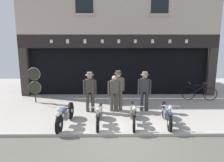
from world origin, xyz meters
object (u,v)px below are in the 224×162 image
motorcycle_center (133,114)px  shopkeeper_center (118,88)px  tyre_sign_pole (34,81)px  advert_board_near (164,67)px  motorcycle_left (65,115)px  leaning_bicycle (200,93)px  salesman_right (144,89)px  assistant_far_right (114,92)px  motorcycle_center_right (167,113)px  motorcycle_center_left (99,115)px  advert_board_far (186,67)px  salesman_left (90,90)px

motorcycle_center → shopkeeper_center: 1.77m
tyre_sign_pole → advert_board_near: advert_board_near is taller
motorcycle_left → leaning_bicycle: 7.01m
tyre_sign_pole → leaning_bicycle: (8.26, 0.37, -0.69)m
motorcycle_left → shopkeeper_center: 2.66m
salesman_right → assistant_far_right: size_ratio=1.10×
motorcycle_center_right → motorcycle_center_left: bearing=7.0°
shopkeeper_center → leaning_bicycle: shopkeeper_center is taller
motorcycle_center_left → advert_board_near: advert_board_near is taller
tyre_sign_pole → motorcycle_left: bearing=-54.7°
advert_board_near → salesman_right: bearing=-118.2°
shopkeeper_center → advert_board_far: size_ratio=1.71×
advert_board_far → tyre_sign_pole: bearing=-168.7°
motorcycle_center_left → shopkeeper_center: (0.74, 1.66, 0.58)m
tyre_sign_pole → advert_board_near: size_ratio=1.85×
motorcycle_center_right → advert_board_near: size_ratio=2.15×
motorcycle_left → shopkeeper_center: size_ratio=1.17×
motorcycle_left → advert_board_near: 6.56m
shopkeeper_center → salesman_right: 1.13m
motorcycle_center_right → leaning_bicycle: 4.05m
advert_board_far → leaning_bicycle: (0.33, -1.22, -1.14)m
salesman_right → salesman_left: bearing=12.5°
motorcycle_left → assistant_far_right: bearing=-132.9°
assistant_far_right → advert_board_far: size_ratio=1.52×
shopkeeper_center → advert_board_far: advert_board_far is taller
tyre_sign_pole → advert_board_near: bearing=13.3°
shopkeeper_center → tyre_sign_pole: 4.20m
salesman_right → advert_board_near: bearing=-107.4°
motorcycle_left → tyre_sign_pole: 3.61m
motorcycle_center_right → leaning_bicycle: motorcycle_center_right is taller
motorcycle_center_left → tyre_sign_pole: bearing=-39.4°
motorcycle_center_right → tyre_sign_pole: tyre_sign_pole is taller
salesman_left → salesman_right: (2.34, 0.07, -0.00)m
assistant_far_right → advert_board_far: bearing=-146.4°
motorcycle_left → salesman_right: bearing=-147.0°
assistant_far_right → advert_board_near: 4.11m
motorcycle_center → shopkeeper_center: size_ratio=1.19×
leaning_bicycle → salesman_right: bearing=125.8°
shopkeeper_center → salesman_right: size_ratio=1.02×
motorcycle_center → advert_board_near: advert_board_near is taller
motorcycle_center → leaning_bicycle: bearing=-135.7°
advert_board_far → advert_board_near: bearing=-180.0°
assistant_far_right → tyre_sign_pole: (-3.86, 1.31, 0.19)m
motorcycle_center_left → tyre_sign_pole: size_ratio=1.12×
motorcycle_center → shopkeeper_center: shopkeeper_center is taller
motorcycle_center → tyre_sign_pole: size_ratio=1.21×
motorcycle_center → leaning_bicycle: (3.74, 3.19, -0.06)m
motorcycle_center → advert_board_near: bearing=-112.5°
salesman_left → tyre_sign_pole: size_ratio=1.00×
motorcycle_center_left → motorcycle_left: bearing=3.4°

